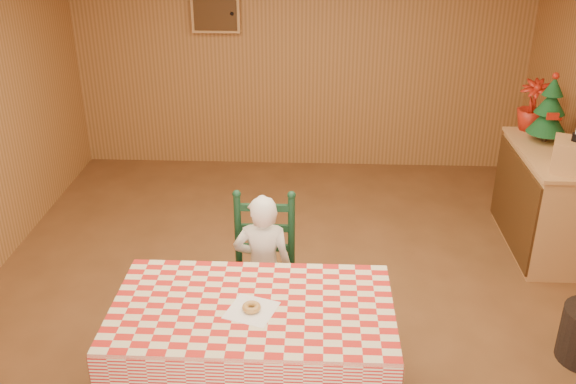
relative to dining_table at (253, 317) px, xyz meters
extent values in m
plane|color=brown|center=(0.15, 0.96, -0.69)|extent=(6.00, 6.00, 0.00)
cube|color=#A6703C|center=(0.15, 3.96, 0.61)|extent=(5.00, 0.10, 2.60)
cube|color=tan|center=(-0.75, 3.90, 1.06)|extent=(0.52, 0.08, 0.42)
cube|color=#492C13|center=(-0.75, 3.86, 1.06)|extent=(0.46, 0.02, 0.36)
sphere|color=black|center=(-0.57, 3.84, 1.06)|extent=(0.04, 0.04, 0.04)
cube|color=#492C13|center=(0.00, 0.00, 0.03)|extent=(1.60, 0.90, 0.06)
cube|color=#492C13|center=(-0.72, 0.37, -0.34)|extent=(0.07, 0.07, 0.69)
cube|color=#492C13|center=(0.72, 0.37, -0.34)|extent=(0.07, 0.07, 0.69)
cube|color=red|center=(0.00, 0.00, 0.07)|extent=(1.64, 0.94, 0.02)
cube|color=red|center=(0.00, -0.47, -0.03)|extent=(1.64, 0.02, 0.18)
cube|color=red|center=(0.00, 0.47, -0.03)|extent=(1.64, 0.02, 0.18)
cube|color=#2F602C|center=(-0.82, 0.00, -0.03)|extent=(0.02, 0.94, 0.18)
cube|color=#2F602C|center=(0.82, 0.00, -0.03)|extent=(0.02, 0.94, 0.18)
cube|color=#10321C|center=(0.00, 0.73, -0.26)|extent=(0.44, 0.40, 0.04)
cylinder|color=#10321C|center=(-0.19, 0.56, -0.48)|extent=(0.04, 0.04, 0.41)
cylinder|color=#10321C|center=(0.19, 0.56, -0.48)|extent=(0.04, 0.04, 0.41)
cylinder|color=#10321C|center=(-0.19, 0.90, -0.48)|extent=(0.04, 0.04, 0.41)
cylinder|color=#10321C|center=(0.19, 0.90, -0.48)|extent=(0.04, 0.04, 0.41)
cylinder|color=#10321C|center=(-0.19, 0.90, 0.06)|extent=(0.05, 0.05, 0.60)
sphere|color=#10321C|center=(-0.19, 0.90, 0.36)|extent=(0.06, 0.06, 0.06)
cylinder|color=#10321C|center=(0.19, 0.90, 0.06)|extent=(0.05, 0.05, 0.60)
sphere|color=#10321C|center=(0.19, 0.90, 0.36)|extent=(0.06, 0.06, 0.06)
cube|color=#10321C|center=(0.00, 0.90, -0.06)|extent=(0.38, 0.03, 0.05)
cube|color=#10321C|center=(0.00, 0.90, 0.10)|extent=(0.38, 0.03, 0.05)
cube|color=#10321C|center=(0.00, 0.90, 0.26)|extent=(0.38, 0.03, 0.05)
imported|color=silver|center=(0.00, 0.73, -0.13)|extent=(0.41, 0.27, 1.12)
cube|color=white|center=(0.00, -0.05, 0.08)|extent=(0.33, 0.33, 0.00)
torus|color=#B88942|center=(0.00, -0.05, 0.10)|extent=(0.14, 0.14, 0.04)
cube|color=tan|center=(2.37, 2.11, -0.24)|extent=(0.50, 1.20, 0.90)
cube|color=tan|center=(2.37, 2.11, 0.23)|extent=(0.54, 1.24, 0.03)
cube|color=#492C13|center=(2.11, 2.11, -0.24)|extent=(0.02, 1.20, 0.80)
cube|color=tan|center=(2.37, 1.71, 0.37)|extent=(0.39, 0.39, 0.25)
cylinder|color=#492C13|center=(2.37, 2.36, 0.28)|extent=(0.04, 0.04, 0.08)
cone|color=#0D3A19|center=(2.37, 2.36, 0.44)|extent=(0.34, 0.34, 0.24)
cone|color=#0D3A19|center=(2.37, 2.36, 0.60)|extent=(0.26, 0.26, 0.20)
cone|color=#0D3A19|center=(2.37, 2.36, 0.74)|extent=(0.18, 0.18, 0.16)
sphere|color=#A41C0F|center=(2.37, 2.36, 0.83)|extent=(0.06, 0.06, 0.06)
cube|color=#A41C0F|center=(2.35, 2.21, 0.52)|extent=(0.10, 0.02, 0.06)
sphere|color=#A41C0F|center=(2.45, 2.30, 0.47)|extent=(0.04, 0.04, 0.04)
sphere|color=#A41C0F|center=(2.30, 2.41, 0.54)|extent=(0.04, 0.04, 0.04)
sphere|color=#A41C0F|center=(2.41, 2.45, 0.64)|extent=(0.04, 0.04, 0.04)
imported|color=#A41C0F|center=(2.32, 2.66, 0.48)|extent=(0.34, 0.34, 0.47)
cylinder|color=black|center=(2.37, 1.71, 0.52)|extent=(0.07, 0.07, 0.06)
camera|label=1|loc=(0.35, -3.06, 2.28)|focal=40.00mm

